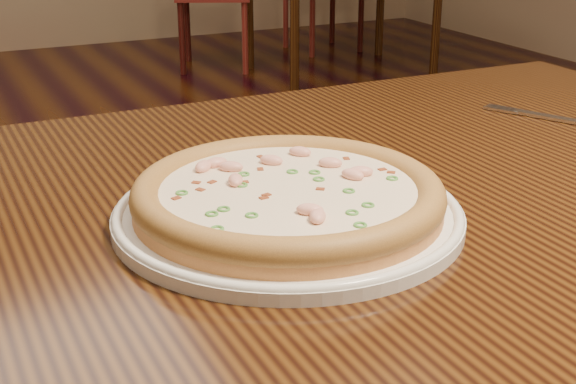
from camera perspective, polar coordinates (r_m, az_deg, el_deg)
name	(u,v)px	position (r m, az deg, el deg)	size (l,w,h in m)	color
hero_table	(366,268)	(0.89, 5.55, -5.42)	(1.20, 0.80, 0.75)	black
plate	(288,213)	(0.76, 0.00, -1.50)	(0.33, 0.33, 0.02)	white
pizza	(288,195)	(0.75, 0.00, -0.20)	(0.29, 0.29, 0.03)	#C78B3E
fork	(551,117)	(1.14, 18.19, 5.07)	(0.09, 0.17, 0.00)	silver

